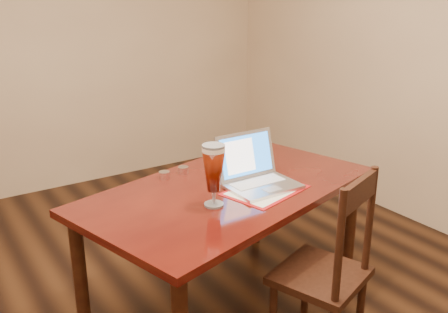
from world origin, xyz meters
TOP-DOWN VIEW (x-y plane):
  - dining_table at (0.42, 0.15)m, footprint 1.73×1.24m
  - dining_chair at (0.60, -0.41)m, footprint 0.51×0.50m

SIDE VIEW (x-z plane):
  - dining_chair at x=0.60m, z-range -0.03..0.93m
  - dining_table at x=0.42m, z-range 0.14..1.18m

